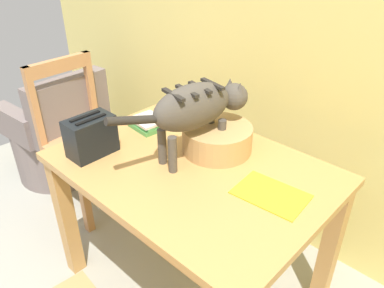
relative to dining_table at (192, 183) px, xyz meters
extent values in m
cube|color=#F0DD7B|center=(0.09, 0.70, 0.62)|extent=(4.38, 0.10, 2.50)
cube|color=tan|center=(0.00, 0.00, 0.08)|extent=(1.13, 0.81, 0.03)
cube|color=#B07F46|center=(0.00, 0.00, 0.03)|extent=(1.05, 0.73, 0.07)
cube|color=tan|center=(-0.51, -0.35, -0.28)|extent=(0.07, 0.07, 0.69)
cube|color=tan|center=(-0.51, 0.35, -0.28)|extent=(0.07, 0.07, 0.69)
cube|color=tan|center=(0.51, 0.35, -0.28)|extent=(0.07, 0.07, 0.69)
ellipsoid|color=#4B453D|center=(-0.04, 0.04, 0.33)|extent=(0.21, 0.38, 0.19)
cube|color=#292621|center=(-0.06, -0.04, 0.41)|extent=(0.14, 0.05, 0.01)
cube|color=#292621|center=(-0.04, 0.02, 0.41)|extent=(0.14, 0.05, 0.01)
cube|color=#292621|center=(-0.03, 0.08, 0.41)|extent=(0.14, 0.05, 0.01)
cube|color=#292621|center=(-0.02, 0.14, 0.41)|extent=(0.14, 0.05, 0.01)
cylinder|color=#4B453D|center=(-0.05, 0.17, 0.17)|extent=(0.04, 0.04, 0.16)
cylinder|color=#4B453D|center=(0.02, 0.16, 0.17)|extent=(0.04, 0.04, 0.16)
cylinder|color=#4B453D|center=(-0.10, -0.07, 0.17)|extent=(0.04, 0.04, 0.16)
cylinder|color=#4B453D|center=(-0.02, -0.09, 0.17)|extent=(0.04, 0.04, 0.16)
sphere|color=#4B453D|center=(0.00, 0.26, 0.32)|extent=(0.12, 0.12, 0.12)
cone|color=#4B453D|center=(-0.03, 0.27, 0.37)|extent=(0.04, 0.04, 0.05)
cone|color=#4B453D|center=(0.04, 0.25, 0.37)|extent=(0.04, 0.04, 0.05)
cylinder|color=#292621|center=(-0.09, -0.22, 0.35)|extent=(0.07, 0.20, 0.08)
cylinder|color=blue|center=(0.00, 0.26, 0.11)|extent=(0.17, 0.17, 0.03)
cylinder|color=#397DC6|center=(0.00, 0.26, 0.17)|extent=(0.08, 0.08, 0.09)
torus|color=#397DC6|center=(0.06, 0.26, 0.17)|extent=(0.06, 0.01, 0.06)
cube|color=yellow|center=(0.35, 0.05, 0.10)|extent=(0.27, 0.20, 0.01)
cube|color=#4F9C4D|center=(-0.38, 0.09, 0.11)|extent=(0.17, 0.15, 0.02)
cube|color=#50A75E|center=(-0.39, 0.10, 0.12)|extent=(0.16, 0.14, 0.01)
cube|color=silver|center=(-0.38, 0.09, 0.14)|extent=(0.17, 0.15, 0.01)
cylinder|color=tan|center=(0.00, 0.16, 0.15)|extent=(0.31, 0.31, 0.12)
cylinder|color=brown|center=(0.00, 0.16, 0.16)|extent=(0.25, 0.25, 0.10)
cube|color=black|center=(-0.38, -0.23, 0.18)|extent=(0.12, 0.20, 0.17)
cube|color=black|center=(-0.40, -0.23, 0.27)|extent=(0.02, 0.14, 0.01)
cube|color=black|center=(-0.35, -0.23, 0.27)|extent=(0.02, 0.14, 0.01)
cube|color=tan|center=(-0.90, 0.04, -0.20)|extent=(0.43, 0.43, 0.04)
cube|color=tan|center=(-1.09, 0.04, 0.26)|extent=(0.05, 0.42, 0.08)
cube|color=tan|center=(-1.10, 0.23, 0.06)|extent=(0.04, 0.04, 0.48)
cube|color=tan|center=(-1.09, -0.15, 0.06)|extent=(0.04, 0.04, 0.48)
cube|color=tan|center=(-0.72, 0.23, -0.42)|extent=(0.04, 0.04, 0.41)
cube|color=tan|center=(-0.71, -0.14, -0.42)|extent=(0.04, 0.04, 0.41)
cube|color=tan|center=(-1.10, 0.22, -0.42)|extent=(0.04, 0.04, 0.41)
cube|color=tan|center=(-1.09, -0.15, -0.42)|extent=(0.04, 0.04, 0.41)
cylinder|color=slate|center=(-1.40, 0.08, -0.44)|extent=(0.60, 0.60, 0.38)
cube|color=slate|center=(-1.16, 0.09, -0.05)|extent=(0.16, 0.55, 0.40)
cube|color=slate|center=(-1.38, -0.17, -0.15)|extent=(0.43, 0.13, 0.20)
cube|color=slate|center=(-1.42, 0.33, -0.15)|extent=(0.43, 0.13, 0.20)
camera|label=1|loc=(0.89, -0.94, 0.96)|focal=34.88mm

